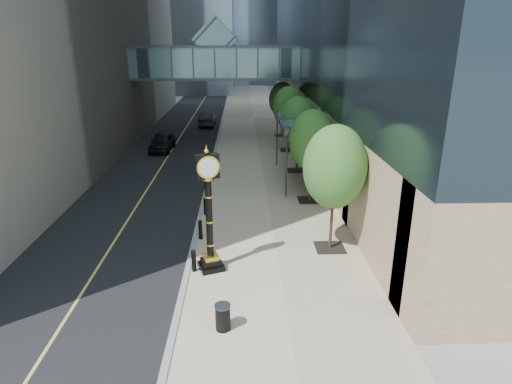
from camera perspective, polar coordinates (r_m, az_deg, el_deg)
ground at (r=18.06m, az=0.19°, el=-12.07°), size 320.00×320.00×0.00m
road at (r=56.55m, az=-8.56°, el=9.66°), size 8.00×180.00×0.02m
sidewalk at (r=56.20m, az=-0.31°, el=9.83°), size 8.00×180.00×0.06m
curb at (r=56.23m, az=-4.45°, el=9.78°), size 0.25×180.00×0.07m
skywalk at (r=43.48m, az=-5.37°, el=17.11°), size 17.00×4.20×5.80m
entrance_canopy at (r=30.12m, az=5.91°, el=9.32°), size 3.00×8.00×4.38m
bollard_row at (r=26.06m, az=-6.49°, el=-0.72°), size 0.20×16.20×0.90m
street_trees at (r=31.56m, az=5.78°, el=9.27°), size 2.91×28.80×5.97m
street_clock at (r=18.07m, az=-6.26°, el=-3.65°), size 1.29×1.29×5.38m
trash_bin at (r=15.29m, az=-4.44°, el=-16.38°), size 0.59×0.59×0.90m
pedestrian at (r=30.40m, az=7.77°, el=2.81°), size 0.62×0.48×1.53m
car_near at (r=39.95m, az=-12.41°, el=6.54°), size 2.00×4.70×1.59m
car_far at (r=51.27m, az=-6.49°, el=9.65°), size 1.77×4.79×1.57m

